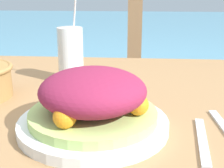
# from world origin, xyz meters

# --- Properties ---
(patio_table) EXTENTS (1.29, 0.85, 0.72)m
(patio_table) POSITION_xyz_m (0.00, 0.00, 0.63)
(patio_table) COLOR #997047
(patio_table) RESTS_ON ground_plane
(railing_fence) EXTENTS (2.80, 0.08, 1.02)m
(railing_fence) POSITION_xyz_m (0.00, 0.83, 0.77)
(railing_fence) COLOR brown
(railing_fence) RESTS_ON ground_plane
(sea_backdrop) EXTENTS (12.00, 4.00, 0.48)m
(sea_backdrop) POSITION_xyz_m (0.00, 3.33, 0.24)
(sea_backdrop) COLOR #568EA8
(sea_backdrop) RESTS_ON ground_plane
(salad_plate) EXTENTS (0.29, 0.29, 0.12)m
(salad_plate) POSITION_xyz_m (-0.07, -0.19, 0.77)
(salad_plate) COLOR silver
(salad_plate) RESTS_ON patio_table
(drink_glass) EXTENTS (0.07, 0.08, 0.25)m
(drink_glass) POSITION_xyz_m (-0.18, 0.11, 0.79)
(drink_glass) COLOR silver
(drink_glass) RESTS_ON patio_table
(fork) EXTENTS (0.04, 0.18, 0.00)m
(fork) POSITION_xyz_m (0.13, -0.22, 0.72)
(fork) COLOR silver
(fork) RESTS_ON patio_table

